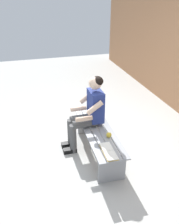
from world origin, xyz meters
TOP-DOWN VIEW (x-y plane):
  - ground_plane at (0.98, 1.00)m, footprint 10.00×7.00m
  - bench_near at (0.00, 0.00)m, footprint 1.59×0.49m
  - person_seated at (0.24, 0.10)m, footprint 0.50×0.69m
  - apple at (-0.22, -0.09)m, footprint 0.08×0.08m
  - book_open at (-0.57, 0.04)m, footprint 0.42×0.17m

SIDE VIEW (x-z plane):
  - ground_plane at x=0.98m, z-range -0.04..0.00m
  - bench_near at x=0.00m, z-range 0.11..0.54m
  - book_open at x=-0.57m, z-range 0.43..0.45m
  - apple at x=-0.22m, z-range 0.43..0.51m
  - person_seated at x=0.24m, z-range 0.06..1.29m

